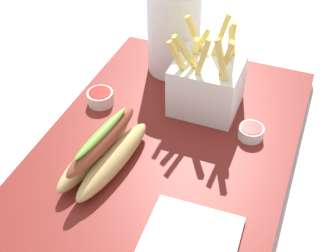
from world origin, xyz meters
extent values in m
cube|color=silver|center=(0.00, 0.00, -0.01)|extent=(2.40, 2.40, 0.02)
cube|color=maroon|center=(0.00, 0.00, 0.01)|extent=(0.47, 0.33, 0.02)
cylinder|color=white|center=(0.17, 0.06, 0.09)|extent=(0.08, 0.08, 0.14)
cube|color=white|center=(0.09, -0.02, 0.06)|extent=(0.09, 0.09, 0.08)
cube|color=#E5C660|center=(0.12, 0.00, 0.11)|extent=(0.01, 0.04, 0.08)
cube|color=#E5C660|center=(0.06, -0.05, 0.11)|extent=(0.01, 0.03, 0.09)
cube|color=#E5C660|center=(0.10, -0.05, 0.12)|extent=(0.03, 0.02, 0.09)
cube|color=#E5C660|center=(0.07, -0.02, 0.12)|extent=(0.01, 0.02, 0.07)
cube|color=#E5C660|center=(0.07, -0.05, 0.12)|extent=(0.03, 0.02, 0.08)
cube|color=#E5C660|center=(0.12, -0.05, 0.11)|extent=(0.03, 0.01, 0.07)
cube|color=#E5C660|center=(0.12, -0.03, 0.12)|extent=(0.01, 0.03, 0.09)
cube|color=#E5C660|center=(0.07, 0.00, 0.12)|extent=(0.03, 0.03, 0.07)
cube|color=#E5C660|center=(0.12, 0.00, 0.10)|extent=(0.03, 0.03, 0.06)
cube|color=#E5C660|center=(0.07, 0.01, 0.11)|extent=(0.01, 0.03, 0.06)
cube|color=#E5C660|center=(0.11, 0.00, 0.10)|extent=(0.03, 0.02, 0.06)
ellipsoid|color=tan|center=(-0.07, 0.05, 0.04)|extent=(0.15, 0.05, 0.03)
ellipsoid|color=tan|center=(-0.07, 0.07, 0.04)|extent=(0.15, 0.05, 0.03)
ellipsoid|color=brown|center=(-0.07, 0.06, 0.06)|extent=(0.14, 0.04, 0.02)
ellipsoid|color=#6B9E33|center=(-0.07, 0.06, 0.08)|extent=(0.11, 0.03, 0.01)
cylinder|color=white|center=(0.05, -0.10, 0.03)|extent=(0.03, 0.03, 0.02)
cylinder|color=#B2140F|center=(0.05, -0.10, 0.03)|extent=(0.03, 0.03, 0.01)
cylinder|color=white|center=(0.04, 0.12, 0.03)|extent=(0.04, 0.04, 0.02)
cylinder|color=#B2140F|center=(0.04, 0.12, 0.04)|extent=(0.03, 0.03, 0.01)
camera|label=1|loc=(-0.41, -0.16, 0.44)|focal=47.83mm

